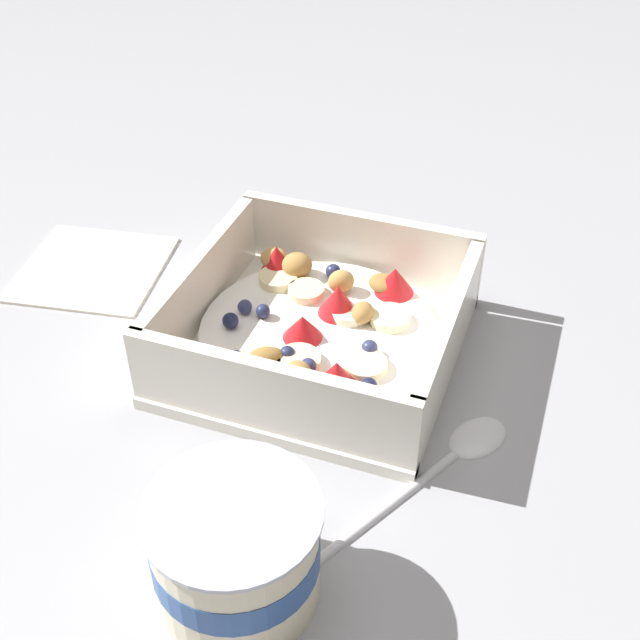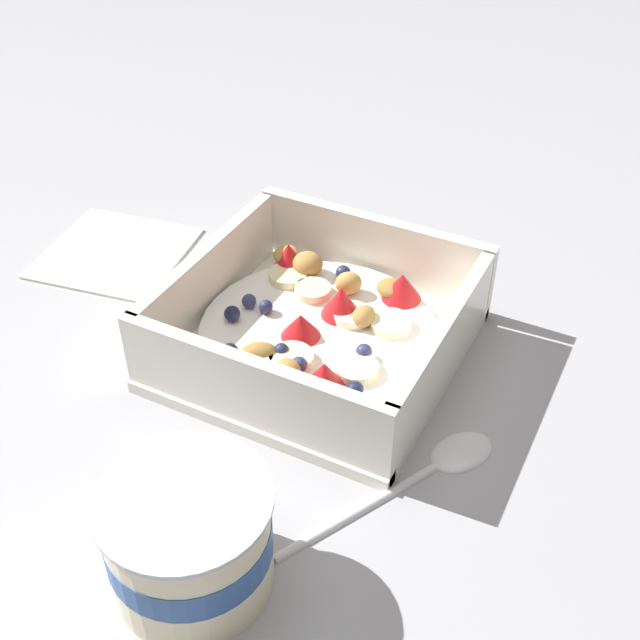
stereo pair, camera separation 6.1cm
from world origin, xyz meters
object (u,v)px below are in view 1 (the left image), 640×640
Objects in this scene: spoon at (453,453)px; yogurt_cup at (235,550)px; fruit_bowl at (320,328)px; folded_napkin at (92,267)px.

yogurt_cup is (0.09, 0.14, 0.03)m from spoon.
yogurt_cup reaches higher than fruit_bowl.
fruit_bowl reaches higher than spoon.
fruit_bowl is at bearing 171.67° from folded_napkin.
spoon is at bearing 148.13° from fruit_bowl.
fruit_bowl reaches higher than folded_napkin.
spoon is 1.67× the size of yogurt_cup.
yogurt_cup reaches higher than folded_napkin.
yogurt_cup is at bearing 56.36° from spoon.
fruit_bowl is at bearing -82.53° from yogurt_cup.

